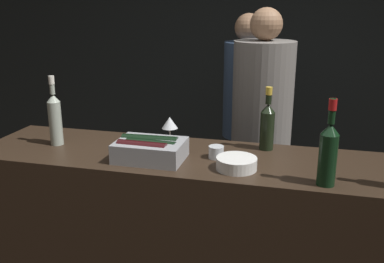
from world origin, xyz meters
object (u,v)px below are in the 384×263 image
Objects in this scene: ice_bin_with_bottles at (149,149)px; person_blond_tee at (246,114)px; bowl_white at (237,163)px; person_in_hoodie at (261,128)px; red_wine_bottle_burgundy at (328,151)px; wine_glass at (170,124)px; candle_votive at (216,152)px; white_wine_bottle at (55,117)px; champagne_bottle at (267,124)px.

person_blond_tee is (0.30, 1.37, -0.15)m from ice_bin_with_bottles.
bowl_white is 0.11× the size of person_blond_tee.
person_in_hoodie reaches higher than ice_bin_with_bottles.
person_in_hoodie reaches higher than red_wine_bottle_burgundy.
person_blond_tee reaches higher than wine_glass.
person_in_hoodie reaches higher than candle_votive.
ice_bin_with_bottles is at bearing 172.73° from red_wine_bottle_burgundy.
ice_bin_with_bottles is 1.74× the size of bowl_white.
white_wine_bottle reaches higher than bowl_white.
white_wine_bottle is 1.36m from person_in_hoodie.
champagne_bottle is 0.89× the size of red_wine_bottle_burgundy.
candle_votive is (0.32, 0.10, -0.02)m from ice_bin_with_bottles.
ice_bin_with_bottles is 0.89× the size of red_wine_bottle_burgundy.
candle_votive is (0.31, -0.21, -0.07)m from wine_glass.
white_wine_bottle is (-0.57, 0.10, 0.10)m from ice_bin_with_bottles.
red_wine_bottle_burgundy is at bearing -26.97° from wine_glass.
ice_bin_with_bottles is 4.32× the size of candle_votive.
bowl_white is 0.42m from red_wine_bottle_burgundy.
person_in_hoodie is (1.04, 0.86, -0.23)m from white_wine_bottle.
candle_votive is 0.23× the size of champagne_bottle.
person_in_hoodie is (0.03, 0.97, -0.11)m from bowl_white.
champagne_bottle is at bearing 10.24° from white_wine_bottle.
person_in_hoodie reaches higher than white_wine_bottle.
bowl_white is 1.39× the size of wine_glass.
champagne_bottle is 1.12m from person_blond_tee.
bowl_white is 0.11× the size of person_in_hoodie.
wine_glass reaches higher than bowl_white.
wine_glass is 1.12m from person_blond_tee.
person_blond_tee is (-0.25, 1.07, -0.23)m from champagne_bottle.
ice_bin_with_bottles is 0.88× the size of white_wine_bottle.
person_in_hoodie reaches higher than wine_glass.
wine_glass is 0.37× the size of red_wine_bottle_burgundy.
wine_glass is at bearing 20.32° from white_wine_bottle.
person_in_hoodie is (0.15, 0.85, -0.11)m from candle_votive.
person_blond_tee is at bearing 95.55° from bowl_white.
red_wine_bottle_burgundy reaches higher than wine_glass.
red_wine_bottle_burgundy reaches higher than champagne_bottle.
wine_glass is (-0.43, 0.34, 0.07)m from bowl_white.
candle_votive reaches higher than bowl_white.
white_wine_bottle is (-1.12, -0.20, 0.02)m from champagne_bottle.
person_in_hoodie reaches higher than person_blond_tee.
wine_glass is 0.38m from candle_votive.
champagne_bottle reaches higher than wine_glass.
person_blond_tee is (0.29, 1.06, -0.19)m from wine_glass.
wine_glass is 0.41× the size of champagne_bottle.
candle_votive is 0.57m from red_wine_bottle_burgundy.
person_blond_tee reaches higher than ice_bin_with_bottles.
bowl_white is at bearing -45.44° from candle_votive.
person_blond_tee reaches higher than white_wine_bottle.
person_in_hoodie is at bearing 64.01° from ice_bin_with_bottles.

